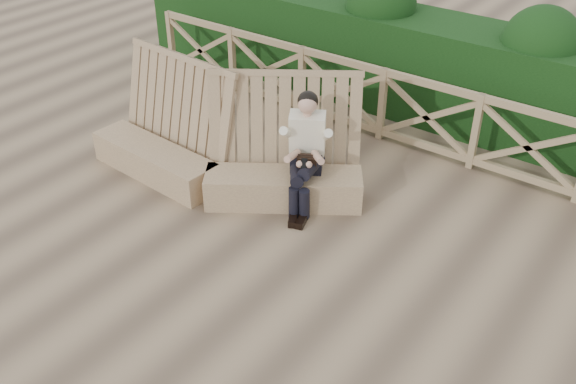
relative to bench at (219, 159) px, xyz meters
The scene contains 5 objects.
ground 2.12m from the bench, 32.39° to the right, with size 60.00×60.00×0.00m, color brown.
bench is the anchor object (origin of this frame).
woman 1.23m from the bench, 17.42° to the left, with size 0.69×0.97×1.47m.
guardrail 2.97m from the bench, 53.64° to the left, with size 10.10×0.09×1.10m.
hedge 4.01m from the bench, 63.91° to the left, with size 12.00×1.20×1.50m, color black.
Camera 1 is at (3.22, -4.12, 4.61)m, focal length 40.00 mm.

